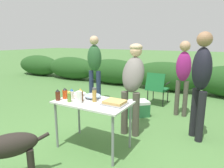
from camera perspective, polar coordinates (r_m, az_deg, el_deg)
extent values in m
plane|color=#4C7A3D|center=(3.26, -5.25, -17.48)|extent=(60.00, 60.00, 0.00)
ellipsoid|color=#234C1E|center=(10.08, -20.16, 5.08)|extent=(2.40, 0.90, 0.93)
ellipsoid|color=#234C1E|center=(8.67, -11.47, 4.51)|extent=(2.40, 0.90, 0.93)
ellipsoid|color=#234C1E|center=(7.52, 0.18, 3.58)|extent=(2.40, 0.90, 0.93)
ellipsoid|color=#234C1E|center=(6.79, 15.09, 2.18)|extent=(2.40, 0.90, 0.93)
cube|color=silver|center=(2.97, -5.53, -5.20)|extent=(1.10, 0.64, 0.02)
cylinder|color=gray|center=(3.20, -15.59, -11.33)|extent=(0.04, 0.04, 0.71)
cylinder|color=gray|center=(2.66, 0.22, -16.00)|extent=(0.04, 0.04, 0.71)
cylinder|color=gray|center=(3.57, -9.43, -8.50)|extent=(0.04, 0.04, 0.71)
cylinder|color=gray|center=(3.09, 5.21, -11.78)|extent=(0.04, 0.04, 0.71)
cube|color=#9E9EA3|center=(2.81, 0.78, -5.64)|extent=(0.32, 0.28, 0.02)
cube|color=tan|center=(2.81, 0.78, -5.09)|extent=(0.28, 0.24, 0.04)
cylinder|color=white|center=(3.30, -9.54, -2.92)|extent=(0.23, 0.23, 0.04)
ellipsoid|color=#99B2CC|center=(3.12, -5.54, -3.38)|extent=(0.26, 0.26, 0.07)
cylinder|color=white|center=(2.89, -9.37, -3.74)|extent=(0.08, 0.08, 0.17)
cylinder|color=#562314|center=(3.10, -15.22, -3.30)|extent=(0.07, 0.07, 0.13)
cone|color=black|center=(3.07, -15.31, -1.76)|extent=(0.06, 0.06, 0.04)
cylinder|color=silver|center=(3.12, -11.40, -3.08)|extent=(0.07, 0.07, 0.12)
cone|color=#194793|center=(3.10, -11.46, -1.66)|extent=(0.06, 0.06, 0.04)
cylinder|color=#B2893D|center=(2.93, -5.06, -3.37)|extent=(0.06, 0.06, 0.18)
cylinder|color=#4C4C4C|center=(2.90, -5.10, -1.38)|extent=(0.05, 0.05, 0.03)
cylinder|color=#CC4214|center=(3.16, -13.27, -2.87)|extent=(0.08, 0.08, 0.13)
cone|color=black|center=(3.14, -13.35, -1.37)|extent=(0.07, 0.07, 0.04)
cylinder|color=brown|center=(2.99, -8.98, -3.42)|extent=(0.08, 0.08, 0.15)
cone|color=gold|center=(2.96, -9.04, -1.64)|extent=(0.07, 0.07, 0.04)
cylinder|color=olive|center=(2.98, -12.11, -3.79)|extent=(0.06, 0.06, 0.13)
cylinder|color=#D1CC47|center=(2.96, -12.18, -2.37)|extent=(0.05, 0.05, 0.02)
cylinder|color=#4C473D|center=(3.52, 3.58, -8.20)|extent=(0.12, 0.12, 0.77)
cylinder|color=#4C473D|center=(3.46, 6.81, -8.68)|extent=(0.12, 0.12, 0.77)
ellipsoid|color=slate|center=(3.42, 6.08, 2.76)|extent=(0.41, 0.51, 0.68)
sphere|color=#DBAD89|center=(3.48, 6.88, 9.43)|extent=(0.21, 0.21, 0.21)
ellipsoid|color=tan|center=(3.48, 6.91, 10.38)|extent=(0.22, 0.22, 0.13)
cylinder|color=#232D4C|center=(5.40, -5.91, -0.57)|extent=(0.12, 0.12, 0.83)
cylinder|color=#232D4C|center=(5.32, -3.86, -0.73)|extent=(0.12, 0.12, 0.83)
ellipsoid|color=#28562D|center=(5.24, -5.04, 7.40)|extent=(0.43, 0.34, 0.67)
sphere|color=#DBAD89|center=(5.22, -5.14, 12.34)|extent=(0.23, 0.23, 0.23)
cylinder|color=black|center=(3.70, 22.42, -7.52)|extent=(0.12, 0.12, 0.84)
cylinder|color=black|center=(3.53, 23.98, -8.58)|extent=(0.12, 0.12, 0.84)
ellipsoid|color=black|center=(3.44, 24.26, 3.95)|extent=(0.43, 0.46, 0.68)
sphere|color=#936B4C|center=(3.41, 24.95, 11.54)|extent=(0.23, 0.23, 0.23)
cylinder|color=#4C473D|center=(4.59, 18.09, -3.84)|extent=(0.10, 0.10, 0.77)
cylinder|color=#4C473D|center=(4.56, 20.17, -4.08)|extent=(0.10, 0.10, 0.77)
ellipsoid|color=#931E70|center=(4.44, 19.77, 4.74)|extent=(0.31, 0.22, 0.62)
sphere|color=tan|center=(4.41, 20.17, 10.14)|extent=(0.21, 0.21, 0.21)
cylinder|color=#28231E|center=(2.68, -22.00, -20.73)|extent=(0.07, 0.07, 0.40)
cylinder|color=#28231E|center=(2.82, -22.41, -18.89)|extent=(0.07, 0.07, 0.40)
ellipsoid|color=#28231E|center=(2.62, -27.13, -15.31)|extent=(0.55, 0.65, 0.27)
cylinder|color=#28231E|center=(2.63, -19.46, -14.18)|extent=(0.14, 0.18, 0.11)
cube|color=#19602D|center=(5.30, 13.08, -1.40)|extent=(0.48, 0.48, 0.03)
cube|color=#19602D|center=(5.00, 12.18, 0.49)|extent=(0.47, 0.18, 0.44)
cylinder|color=black|center=(5.24, 10.20, -3.66)|extent=(0.02, 0.02, 0.38)
cylinder|color=black|center=(5.11, 14.38, -4.26)|extent=(0.02, 0.02, 0.38)
cylinder|color=black|center=(5.60, 11.71, -2.67)|extent=(0.02, 0.02, 0.38)
cylinder|color=black|center=(5.48, 15.64, -3.20)|extent=(0.02, 0.02, 0.38)
cylinder|color=black|center=(5.34, 10.84, 0.72)|extent=(0.04, 0.41, 0.02)
cylinder|color=black|center=(5.20, 15.57, 0.17)|extent=(0.04, 0.41, 0.02)
cube|color=#286B3D|center=(4.42, 7.18, -7.28)|extent=(0.57, 0.56, 0.28)
cube|color=silver|center=(4.36, 7.24, -5.18)|extent=(0.57, 0.56, 0.06)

